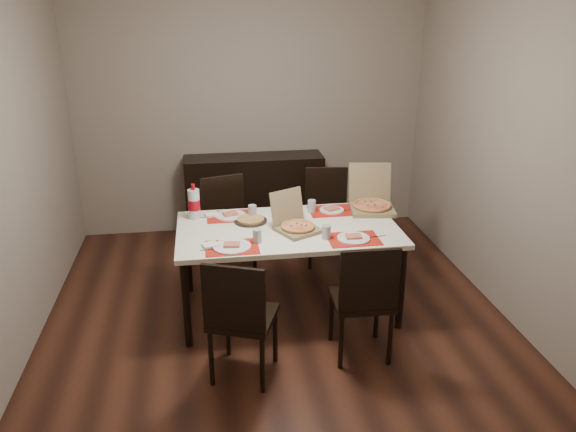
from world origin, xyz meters
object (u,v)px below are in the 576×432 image
object	(u,v)px
chair_far_left	(227,221)
dip_bowl	(293,216)
dining_table	(288,235)
chair_near_left	(240,315)
chair_far_right	(327,211)
sideboard	(255,196)
soda_bottle	(194,204)
pizza_box_center	(296,224)
chair_near_right	(364,297)

from	to	relation	value
chair_far_left	dip_bowl	bearing A→B (deg)	-48.07
dining_table	chair_near_left	size ratio (longest dim) A/B	1.94
chair_far_right	dip_bowl	xyz separation A→B (m)	(-0.46, -0.73, 0.25)
sideboard	chair_near_left	bearing A→B (deg)	-97.68
chair_near_left	chair_far_right	distance (m)	2.10
sideboard	soda_bottle	xyz separation A→B (m)	(-0.64, -1.37, 0.43)
sideboard	dining_table	xyz separation A→B (m)	(0.12, -1.69, 0.23)
dining_table	dip_bowl	size ratio (longest dim) A/B	17.08
sideboard	chair_far_right	world-z (taller)	chair_far_right
chair_far_right	dip_bowl	size ratio (longest dim) A/B	8.83
pizza_box_center	dining_table	bearing A→B (deg)	126.83
dip_bowl	dining_table	bearing A→B (deg)	-108.75
sideboard	soda_bottle	bearing A→B (deg)	-114.91
soda_bottle	dip_bowl	bearing A→B (deg)	-7.70
dip_bowl	soda_bottle	distance (m)	0.84
chair_near_left	dip_bowl	world-z (taller)	chair_near_left
chair_near_right	soda_bottle	world-z (taller)	soda_bottle
dining_table	chair_near_left	world-z (taller)	chair_near_left
dining_table	pizza_box_center	xyz separation A→B (m)	(0.05, -0.07, 0.12)
sideboard	dining_table	world-z (taller)	sideboard
sideboard	chair_far_left	bearing A→B (deg)	-111.43
chair_near_right	chair_far_right	distance (m)	1.73
chair_far_right	chair_far_left	bearing A→B (deg)	-172.67
dining_table	dip_bowl	bearing A→B (deg)	71.25
sideboard	chair_far_left	distance (m)	0.95
dip_bowl	soda_bottle	size ratio (longest dim) A/B	0.35
sideboard	pizza_box_center	distance (m)	1.80
chair_near_right	pizza_box_center	size ratio (longest dim) A/B	2.11
chair_near_left	chair_far_right	xyz separation A→B (m)	(1.00, 1.85, 0.00)
dining_table	soda_bottle	size ratio (longest dim) A/B	5.90
chair_near_right	dip_bowl	size ratio (longest dim) A/B	8.83
chair_far_right	soda_bottle	world-z (taller)	soda_bottle
chair_far_left	dip_bowl	distance (m)	0.84
sideboard	chair_far_right	size ratio (longest dim) A/B	1.61
dining_table	dip_bowl	distance (m)	0.24
dining_table	chair_far_right	xyz separation A→B (m)	(0.54, 0.94, -0.17)
chair_near_right	pizza_box_center	bearing A→B (deg)	117.41
chair_far_left	dip_bowl	world-z (taller)	chair_far_left
dip_bowl	soda_bottle	bearing A→B (deg)	172.30
chair_far_left	chair_near_right	bearing A→B (deg)	-60.90
soda_bottle	chair_near_right	bearing A→B (deg)	-43.42
pizza_box_center	chair_near_left	bearing A→B (deg)	-121.75
dining_table	dip_bowl	xyz separation A→B (m)	(0.07, 0.21, 0.08)
chair_far_left	pizza_box_center	distance (m)	1.06
chair_far_right	soda_bottle	bearing A→B (deg)	-154.55
chair_near_left	dip_bowl	size ratio (longest dim) A/B	8.83
dip_bowl	chair_near_right	bearing A→B (deg)	-70.52
chair_far_left	pizza_box_center	bearing A→B (deg)	-59.56
soda_bottle	sideboard	bearing A→B (deg)	65.09
chair_far_right	chair_near_right	bearing A→B (deg)	-93.61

